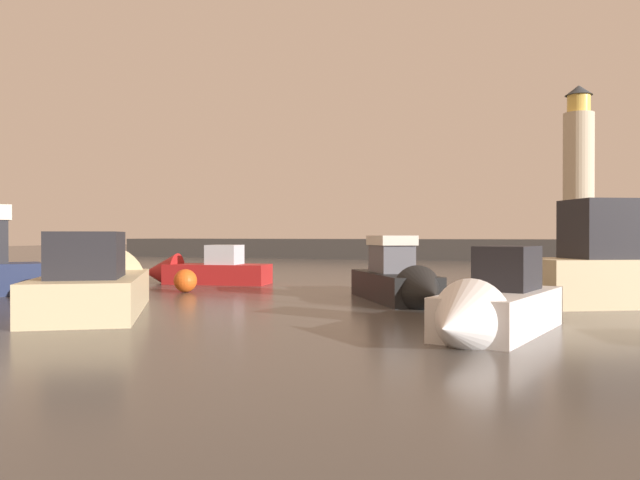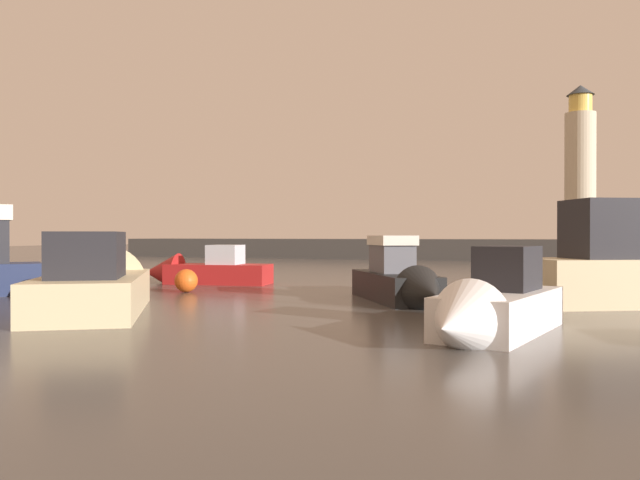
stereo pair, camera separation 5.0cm
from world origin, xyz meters
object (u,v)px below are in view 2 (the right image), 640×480
(motorboat_0, at_px, (199,271))
(mooring_buoy, at_px, (186,281))
(motorboat_4, at_px, (101,284))
(lighthouse, at_px, (580,166))
(motorboat_1, at_px, (490,308))
(motorboat_5, at_px, (401,282))

(motorboat_0, bearing_deg, mooring_buoy, -64.55)
(motorboat_0, bearing_deg, motorboat_4, -75.90)
(lighthouse, xyz_separation_m, motorboat_0, (-18.21, -36.70, -8.18))
(motorboat_0, height_order, motorboat_1, motorboat_1)
(motorboat_0, relative_size, motorboat_1, 1.02)
(motorboat_5, bearing_deg, motorboat_4, -150.70)
(motorboat_5, bearing_deg, motorboat_0, 155.67)
(motorboat_4, bearing_deg, motorboat_0, 104.10)
(motorboat_4, bearing_deg, mooring_buoy, 94.85)
(motorboat_1, distance_m, motorboat_4, 12.89)
(mooring_buoy, bearing_deg, motorboat_4, -85.15)
(motorboat_1, xyz_separation_m, mooring_buoy, (-13.26, 7.66, -0.19))
(lighthouse, bearing_deg, motorboat_1, -93.37)
(motorboat_1, relative_size, motorboat_5, 0.97)
(lighthouse, xyz_separation_m, motorboat_4, (-15.63, -46.95, -8.03))
(lighthouse, relative_size, motorboat_0, 2.14)
(lighthouse, bearing_deg, mooring_buoy, -111.45)
(lighthouse, distance_m, mooring_buoy, 44.89)
(lighthouse, height_order, motorboat_4, lighthouse)
(motorboat_4, relative_size, motorboat_5, 1.39)
(motorboat_1, height_order, motorboat_5, motorboat_5)
(motorboat_0, relative_size, motorboat_4, 0.72)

